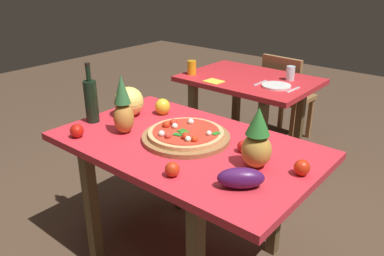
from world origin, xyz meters
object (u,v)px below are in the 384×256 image
Objects in this scene: eggplant at (241,178)px; pineapple_right at (257,141)px; melon at (129,102)px; tomato_by_bottle at (302,168)px; pizza at (185,133)px; bell_pepper at (163,107)px; dinner_plate at (276,86)px; drinking_glass_water at (290,73)px; background_table at (249,91)px; wine_bottle at (91,100)px; drinking_glass_juice at (192,68)px; tomato_at_corner at (77,131)px; pizza_board at (186,137)px; pineapple_left at (123,107)px; dining_chair at (285,93)px; knife_utensil at (293,90)px; tomato_beside_pepper at (172,169)px; napkin_folded at (214,81)px; display_table at (186,157)px; tomato_near_board at (243,146)px; fork_utensil at (260,83)px.

pineapple_right is at bearing 103.68° from eggplant.
melon reaches higher than tomato_by_bottle.
bell_pepper reaches higher than pizza.
melon reaches higher than dinner_plate.
pizza is 3.55× the size of drinking_glass_water.
pizza is 1.83× the size of dinner_plate.
wine_bottle reaches higher than background_table.
bell_pepper is 0.89× the size of drinking_glass_juice.
tomato_at_corner is (-1.11, -0.39, 0.00)m from tomato_by_bottle.
bell_pepper is 0.95m from drinking_glass_juice.
pizza_board is 4.03× the size of drinking_glass_juice.
pineapple_right is 1.45× the size of eggplant.
pizza_board is 1.42× the size of pineapple_left.
pineapple_right is 1.51m from drinking_glass_water.
wine_bottle is 0.27m from pineapple_left.
bell_pepper is (-0.01, -1.66, 0.33)m from dining_chair.
drinking_glass_juice is (-0.47, -0.83, 0.34)m from dining_chair.
knife_utensil is at bearing 64.07° from wine_bottle.
drinking_glass_water is (0.72, 0.37, -0.00)m from drinking_glass_juice.
pineapple_right is 1.25m from knife_utensil.
melon is at bearing 175.88° from pineapple_right.
tomato_beside_pepper is at bearing -43.24° from bell_pepper.
napkin_folded is at bearing 141.69° from tomato_by_bottle.
bell_pepper is (0.02, -1.06, 0.16)m from background_table.
napkin_folded is at bearing 118.82° from pizza.
background_table is at bearing 81.52° from wine_bottle.
display_table is 0.33m from tomato_near_board.
fork_utensil is (0.15, -0.09, 0.12)m from background_table.
dinner_plate is (-0.73, 1.12, -0.03)m from tomato_by_bottle.
pineapple_right is 2.07× the size of napkin_folded.
pizza_board is 0.59m from tomato_at_corner.
napkin_folded is at bearing -158.70° from knife_utensil.
knife_utensil is (0.41, 0.97, -0.04)m from bell_pepper.
pizza is 6.68× the size of tomato_near_board.
drinking_glass_water is at bearing 93.81° from pizza.
pineapple_right is 1.61× the size of fork_utensil.
drinking_glass_juice is (-0.81, 1.03, 0.05)m from pizza_board.
pineapple_left reaches higher than melon.
display_table is at bearing -52.64° from pizza_board.
melon reaches higher than display_table.
background_table is at bearing 86.78° from tomato_at_corner.
tomato_at_corner is (-0.47, -0.35, -0.00)m from pizza.
fork_utensil is (-0.23, 1.16, -0.01)m from pizza_board.
fork_utensil is at bearing 117.45° from eggplant.
napkin_folded is (0.28, -0.06, -0.06)m from drinking_glass_juice.
pineapple_left is at bearing 53.93° from tomato_at_corner.
background_table is 15.55× the size of tomato_beside_pepper.
eggplant is 2.96× the size of tomato_beside_pepper.
dinner_plate is at bearing 10.47° from drinking_glass_juice.
pineapple_left is 0.99m from tomato_by_bottle.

